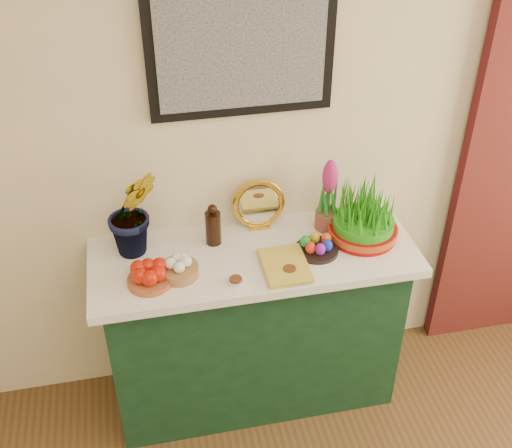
# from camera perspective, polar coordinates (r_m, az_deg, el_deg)

# --- Properties ---
(sideboard) EXTENTS (1.30, 0.45, 0.85)m
(sideboard) POSITION_cam_1_polar(r_m,az_deg,el_deg) (3.06, -0.20, -9.35)
(sideboard) COLOR #163D23
(sideboard) RESTS_ON ground
(tablecloth) EXTENTS (1.40, 0.55, 0.04)m
(tablecloth) POSITION_cam_1_polar(r_m,az_deg,el_deg) (2.76, -0.21, -2.79)
(tablecloth) COLOR silver
(tablecloth) RESTS_ON sideboard
(hyacinth_green) EXTENTS (0.29, 0.26, 0.53)m
(hyacinth_green) POSITION_cam_1_polar(r_m,az_deg,el_deg) (2.65, -11.02, 2.19)
(hyacinth_green) COLOR #227722
(hyacinth_green) RESTS_ON tablecloth
(apple_bowl) EXTENTS (0.21, 0.21, 0.09)m
(apple_bowl) POSITION_cam_1_polar(r_m,az_deg,el_deg) (2.60, -9.46, -4.55)
(apple_bowl) COLOR #9E4F28
(apple_bowl) RESTS_ON tablecloth
(garlic_basket) EXTENTS (0.18, 0.18, 0.09)m
(garlic_basket) POSITION_cam_1_polar(r_m,az_deg,el_deg) (2.62, -6.89, -3.90)
(garlic_basket) COLOR olive
(garlic_basket) RESTS_ON tablecloth
(vinegar_cruet) EXTENTS (0.07, 0.07, 0.20)m
(vinegar_cruet) POSITION_cam_1_polar(r_m,az_deg,el_deg) (2.76, -3.84, -0.19)
(vinegar_cruet) COLOR black
(vinegar_cruet) RESTS_ON tablecloth
(mirror) EXTENTS (0.24, 0.07, 0.24)m
(mirror) POSITION_cam_1_polar(r_m,az_deg,el_deg) (2.84, 0.23, 1.76)
(mirror) COLOR gold
(mirror) RESTS_ON tablecloth
(book) EXTENTS (0.17, 0.25, 0.03)m
(book) POSITION_cam_1_polar(r_m,az_deg,el_deg) (2.64, 0.60, -3.94)
(book) COLOR gold
(book) RESTS_ON tablecloth
(spice_dish_left) EXTENTS (0.06, 0.06, 0.03)m
(spice_dish_left) POSITION_cam_1_polar(r_m,az_deg,el_deg) (2.58, -1.81, -5.09)
(spice_dish_left) COLOR silver
(spice_dish_left) RESTS_ON tablecloth
(spice_dish_right) EXTENTS (0.07, 0.07, 0.03)m
(spice_dish_right) POSITION_cam_1_polar(r_m,az_deg,el_deg) (2.63, 3.00, -4.19)
(spice_dish_right) COLOR silver
(spice_dish_right) RESTS_ON tablecloth
(egg_plate) EXTENTS (0.20, 0.20, 0.08)m
(egg_plate) POSITION_cam_1_polar(r_m,az_deg,el_deg) (2.74, 5.45, -2.00)
(egg_plate) COLOR black
(egg_plate) RESTS_ON tablecloth
(hyacinth_pink) EXTENTS (0.11, 0.11, 0.35)m
(hyacinth_pink) POSITION_cam_1_polar(r_m,az_deg,el_deg) (2.82, 6.46, 2.28)
(hyacinth_pink) COLOR brown
(hyacinth_pink) RESTS_ON tablecloth
(wheatgrass_sabzeh) EXTENTS (0.31, 0.31, 0.25)m
(wheatgrass_sabzeh) POSITION_cam_1_polar(r_m,az_deg,el_deg) (2.81, 9.60, 0.69)
(wheatgrass_sabzeh) COLOR #950609
(wheatgrass_sabzeh) RESTS_ON tablecloth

